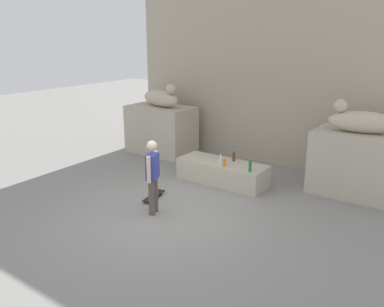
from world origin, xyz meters
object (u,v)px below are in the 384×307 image
Objects in this scene: bottle_orange at (224,163)px; bottle_clear at (221,160)px; statue_reclining_left at (161,98)px; skateboard at (154,196)px; bottle_green at (250,166)px; skater at (153,174)px; bottle_brown at (234,157)px; statue_reclining_right at (362,121)px.

bottle_clear is (-0.18, 0.11, 0.02)m from bottle_orange.
skateboard is (2.32, -3.13, -1.79)m from statue_reclining_left.
skateboard is 2.46m from bottle_green.
bottle_brown is at bearing 150.63° from skater.
bottle_brown is (-0.76, 0.52, -0.02)m from bottle_green.
bottle_green is at bearing 2.43° from bottle_orange.
skater is at bearing -40.69° from statue_reclining_left.
skater reaches higher than bottle_green.
bottle_orange is 0.55m from bottle_brown.
skater is at bearing -97.58° from bottle_clear.
statue_reclining_right reaches higher than bottle_green.
bottle_orange is (3.33, -1.53, -1.18)m from statue_reclining_left.
bottle_orange is 0.79× the size of bottle_green.
bottle_brown is (-0.04, 0.55, 0.02)m from bottle_orange.
skater is 2.36m from bottle_clear.
bottle_green is at bearing 131.64° from skater.
bottle_clear is at bearing -106.97° from bottle_brown.
bottle_clear is at bearing 141.54° from skateboard.
bottle_clear is at bearing 13.47° from statue_reclining_right.
bottle_orange is at bearing -31.43° from bottle_clear.
skater is 5.03× the size of bottle_green.
statue_reclining_right is at bearing 25.24° from bottle_clear.
statue_reclining_left is 2.04× the size of skateboard.
skateboard is at bearing -114.44° from bottle_brown.
skateboard is at bearing -136.84° from bottle_green.
bottle_green is (0.72, 0.03, 0.03)m from bottle_orange.
skater is at bearing -118.11° from bottle_green.
statue_reclining_left is at bearing 163.38° from bottle_brown.
bottle_clear is (-3.03, -1.43, -1.16)m from statue_reclining_right.
bottle_orange is at bearing -85.73° from bottle_brown.
statue_reclining_left is 5.74× the size of bottle_clear.
statue_reclining_left is at bearing 159.64° from bottle_green.
statue_reclining_left is at bearing -11.78° from statue_reclining_right.
bottle_clear is (3.16, -1.43, -1.16)m from statue_reclining_left.
statue_reclining_left is 6.42× the size of bottle_orange.
statue_reclining_left reaches higher than skateboard.
statue_reclining_right reaches higher than skateboard.
statue_reclining_right reaches higher than skater.
skater is at bearing -99.12° from bottle_brown.
bottle_green is 0.92m from bottle_brown.
statue_reclining_right is 5.72× the size of bottle_brown.
bottle_green reaches higher than bottle_brown.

